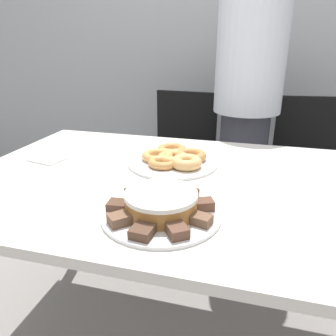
% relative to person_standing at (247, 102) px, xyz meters
% --- Properties ---
extents(wall_back, '(8.00, 0.05, 2.60)m').
position_rel_person_standing_xyz_m(wall_back, '(-0.18, 0.71, 0.43)').
color(wall_back, '#A8AAAD').
rests_on(wall_back, ground_plane).
extents(table, '(1.48, 0.97, 0.74)m').
position_rel_person_standing_xyz_m(table, '(-0.18, -0.88, -0.21)').
color(table, silver).
rests_on(table, ground_plane).
extents(person_standing, '(0.37, 0.37, 1.65)m').
position_rel_person_standing_xyz_m(person_standing, '(0.00, 0.00, 0.00)').
color(person_standing, '#383842').
rests_on(person_standing, ground_plane).
extents(office_chair_left, '(0.47, 0.47, 0.88)m').
position_rel_person_standing_xyz_m(office_chair_left, '(-0.39, 0.03, -0.45)').
color(office_chair_left, black).
rests_on(office_chair_left, ground_plane).
extents(office_chair_right, '(0.49, 0.49, 0.88)m').
position_rel_person_standing_xyz_m(office_chair_right, '(0.39, 0.03, -0.45)').
color(office_chair_right, black).
rests_on(office_chair_right, ground_plane).
extents(plate_cake, '(0.32, 0.32, 0.01)m').
position_rel_person_standing_xyz_m(plate_cake, '(-0.16, -1.13, -0.12)').
color(plate_cake, white).
rests_on(plate_cake, table).
extents(plate_donuts, '(0.34, 0.34, 0.01)m').
position_rel_person_standing_xyz_m(plate_donuts, '(-0.23, -0.74, -0.12)').
color(plate_donuts, white).
rests_on(plate_donuts, table).
extents(frosted_cake, '(0.19, 0.19, 0.06)m').
position_rel_person_standing_xyz_m(frosted_cake, '(-0.16, -1.13, -0.09)').
color(frosted_cake, '#9E662D').
rests_on(frosted_cake, plate_cake).
extents(lamington_0, '(0.07, 0.07, 0.03)m').
position_rel_person_standing_xyz_m(lamington_0, '(-0.10, -1.23, -0.10)').
color(lamington_0, brown).
rests_on(lamington_0, plate_cake).
extents(lamington_1, '(0.06, 0.05, 0.02)m').
position_rel_person_standing_xyz_m(lamington_1, '(-0.05, -1.16, -0.10)').
color(lamington_1, brown).
rests_on(lamington_1, plate_cake).
extents(lamington_2, '(0.06, 0.06, 0.03)m').
position_rel_person_standing_xyz_m(lamington_2, '(-0.06, -1.08, -0.10)').
color(lamington_2, brown).
rests_on(lamington_2, plate_cake).
extents(lamington_3, '(0.06, 0.07, 0.03)m').
position_rel_person_standing_xyz_m(lamington_3, '(-0.11, -1.03, -0.10)').
color(lamington_3, brown).
rests_on(lamington_3, plate_cake).
extents(lamington_4, '(0.06, 0.07, 0.02)m').
position_rel_person_standing_xyz_m(lamington_4, '(-0.19, -1.02, -0.10)').
color(lamington_4, brown).
rests_on(lamington_4, plate_cake).
extents(lamington_5, '(0.07, 0.07, 0.03)m').
position_rel_person_standing_xyz_m(lamington_5, '(-0.26, -1.06, -0.10)').
color(lamington_5, '#513828').
rests_on(lamington_5, plate_cake).
extents(lamington_6, '(0.06, 0.05, 0.02)m').
position_rel_person_standing_xyz_m(lamington_6, '(-0.28, -1.14, -0.10)').
color(lamington_6, '#513828').
rests_on(lamington_6, plate_cake).
extents(lamington_7, '(0.07, 0.07, 0.03)m').
position_rel_person_standing_xyz_m(lamington_7, '(-0.25, -1.22, -0.10)').
color(lamington_7, brown).
rests_on(lamington_7, plate_cake).
extents(lamington_8, '(0.06, 0.06, 0.02)m').
position_rel_person_standing_xyz_m(lamington_8, '(-0.17, -1.25, -0.10)').
color(lamington_8, '#513828').
rests_on(lamington_8, plate_cake).
extents(donut_0, '(0.12, 0.12, 0.03)m').
position_rel_person_standing_xyz_m(donut_0, '(-0.23, -0.74, -0.10)').
color(donut_0, tan).
rests_on(donut_0, plate_donuts).
extents(donut_1, '(0.11, 0.11, 0.03)m').
position_rel_person_standing_xyz_m(donut_1, '(-0.25, -0.80, -0.10)').
color(donut_1, '#D18E4C').
rests_on(donut_1, plate_donuts).
extents(donut_2, '(0.11, 0.11, 0.04)m').
position_rel_person_standing_xyz_m(donut_2, '(-0.17, -0.79, -0.10)').
color(donut_2, '#E5AD66').
rests_on(donut_2, plate_donuts).
extents(donut_3, '(0.12, 0.12, 0.03)m').
position_rel_person_standing_xyz_m(donut_3, '(-0.17, -0.70, -0.10)').
color(donut_3, '#C68447').
rests_on(donut_3, plate_donuts).
extents(donut_4, '(0.12, 0.12, 0.03)m').
position_rel_person_standing_xyz_m(donut_4, '(-0.26, -0.65, -0.10)').
color(donut_4, '#D18E4C').
rests_on(donut_4, plate_donuts).
extents(donut_5, '(0.12, 0.12, 0.03)m').
position_rel_person_standing_xyz_m(donut_5, '(-0.29, -0.74, -0.10)').
color(donut_5, tan).
rests_on(donut_5, plate_donuts).
extents(napkin, '(0.15, 0.13, 0.01)m').
position_rel_person_standing_xyz_m(napkin, '(-0.72, -0.82, -0.12)').
color(napkin, white).
rests_on(napkin, table).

